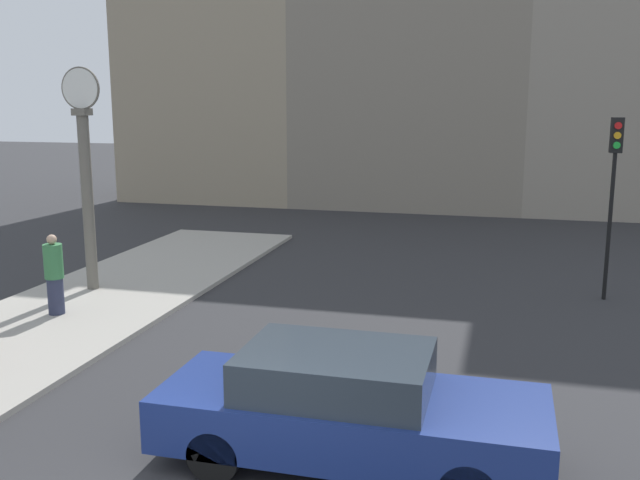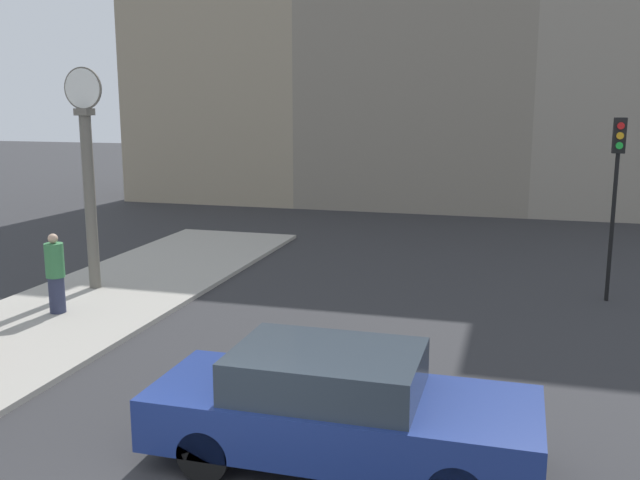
# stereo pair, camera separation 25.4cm
# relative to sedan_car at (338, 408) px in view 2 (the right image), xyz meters

# --- Properties ---
(sidewalk_corner) EXTENTS (3.95, 18.39, 0.10)m
(sidewalk_corner) POSITION_rel_sedan_car_xyz_m (-6.91, 4.60, -0.69)
(sidewalk_corner) COLOR #A39E93
(sidewalk_corner) RESTS_ON ground_plane
(building_row) EXTENTS (27.60, 5.00, 17.56)m
(building_row) POSITION_rel_sedan_car_xyz_m (-0.61, 22.29, 7.31)
(building_row) COLOR gray
(building_row) RESTS_ON ground_plane
(sedan_car) EXTENTS (4.73, 1.81, 1.46)m
(sedan_car) POSITION_rel_sedan_car_xyz_m (0.00, 0.00, 0.00)
(sedan_car) COLOR navy
(sedan_car) RESTS_ON ground_plane
(traffic_light_far) EXTENTS (0.26, 0.24, 4.06)m
(traffic_light_far) POSITION_rel_sedan_car_xyz_m (4.00, 8.71, 2.15)
(traffic_light_far) COLOR black
(traffic_light_far) RESTS_ON ground_plane
(street_clock) EXTENTS (0.94, 0.34, 5.05)m
(street_clock) POSITION_rel_sedan_car_xyz_m (-7.49, 6.25, 2.01)
(street_clock) COLOR #666056
(street_clock) RESTS_ON sidewalk_corner
(pedestrian_green_hoodie) EXTENTS (0.38, 0.38, 1.66)m
(pedestrian_green_hoodie) POSITION_rel_sedan_car_xyz_m (-7.09, 4.29, 0.19)
(pedestrian_green_hoodie) COLOR #2D334C
(pedestrian_green_hoodie) RESTS_ON sidewalk_corner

